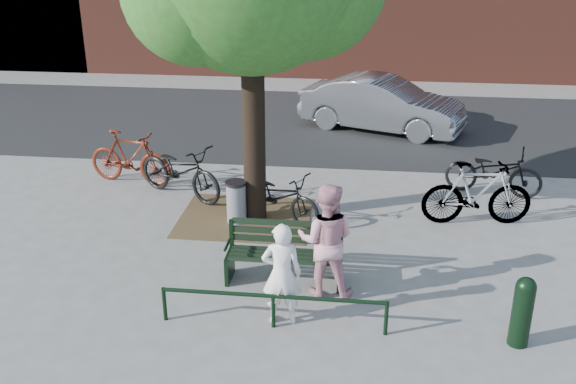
# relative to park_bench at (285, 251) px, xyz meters

# --- Properties ---
(ground) EXTENTS (90.00, 90.00, 0.00)m
(ground) POSITION_rel_park_bench_xyz_m (0.00, -0.08, -0.48)
(ground) COLOR gray
(ground) RESTS_ON ground
(dirt_pit) EXTENTS (2.40, 2.00, 0.02)m
(dirt_pit) POSITION_rel_park_bench_xyz_m (-1.00, 2.12, -0.47)
(dirt_pit) COLOR brown
(dirt_pit) RESTS_ON ground
(road) EXTENTS (40.00, 7.00, 0.01)m
(road) POSITION_rel_park_bench_xyz_m (0.00, 8.42, -0.47)
(road) COLOR black
(road) RESTS_ON ground
(park_bench) EXTENTS (1.74, 0.54, 0.97)m
(park_bench) POSITION_rel_park_bench_xyz_m (0.00, 0.00, 0.00)
(park_bench) COLOR black
(park_bench) RESTS_ON ground
(guard_railing) EXTENTS (3.06, 0.06, 0.51)m
(guard_railing) POSITION_rel_park_bench_xyz_m (0.00, -1.28, -0.08)
(guard_railing) COLOR black
(guard_railing) RESTS_ON ground
(person_left) EXTENTS (0.56, 0.39, 1.48)m
(person_left) POSITION_rel_park_bench_xyz_m (0.10, -1.13, 0.26)
(person_left) COLOR white
(person_left) RESTS_ON ground
(person_right) EXTENTS (0.87, 0.70, 1.73)m
(person_right) POSITION_rel_park_bench_xyz_m (0.64, -0.33, 0.39)
(person_right) COLOR pink
(person_right) RESTS_ON ground
(bollard) EXTENTS (0.26, 0.26, 0.98)m
(bollard) POSITION_rel_park_bench_xyz_m (3.20, -1.29, 0.05)
(bollard) COLOR black
(bollard) RESTS_ON ground
(litter_bin) EXTENTS (0.39, 0.39, 0.80)m
(litter_bin) POSITION_rel_park_bench_xyz_m (-1.11, 1.92, -0.07)
(litter_bin) COLOR gray
(litter_bin) RESTS_ON ground
(bicycle_a) EXTENTS (2.18, 1.65, 1.10)m
(bicycle_a) POSITION_rel_park_bench_xyz_m (-2.45, 3.00, 0.07)
(bicycle_a) COLOR black
(bicycle_a) RESTS_ON ground
(bicycle_b) EXTENTS (1.97, 0.93, 1.14)m
(bicycle_b) POSITION_rel_park_bench_xyz_m (-3.67, 3.57, 0.09)
(bicycle_b) COLOR #54190C
(bicycle_b) RESTS_ON ground
(bicycle_c) EXTENTS (1.89, 1.43, 0.95)m
(bicycle_c) POSITION_rel_park_bench_xyz_m (-0.38, 2.12, -0.00)
(bicycle_c) COLOR black
(bicycle_c) RESTS_ON ground
(bicycle_d) EXTENTS (2.01, 0.75, 1.18)m
(bicycle_d) POSITION_rel_park_bench_xyz_m (3.18, 2.38, 0.11)
(bicycle_d) COLOR gray
(bicycle_d) RESTS_ON ground
(bicycle_e) EXTENTS (1.98, 1.07, 0.99)m
(bicycle_e) POSITION_rel_park_bench_xyz_m (3.74, 3.83, 0.01)
(bicycle_e) COLOR black
(bicycle_e) RESTS_ON ground
(parked_car) EXTENTS (4.50, 2.88, 1.40)m
(parked_car) POSITION_rel_park_bench_xyz_m (1.59, 8.01, 0.22)
(parked_car) COLOR gray
(parked_car) RESTS_ON ground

